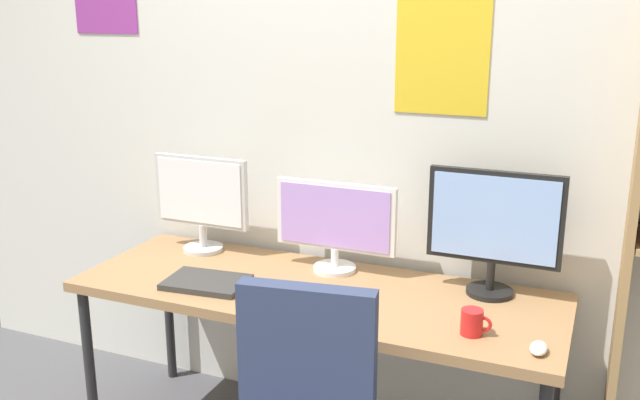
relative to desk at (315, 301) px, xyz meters
name	(u,v)px	position (x,y,z in m)	size (l,w,h in m)	color
wall_back	(353,131)	(0.00, 0.42, 0.62)	(4.33, 0.11, 2.60)	silver
desk	(315,301)	(0.00, 0.00, 0.00)	(1.93, 0.68, 0.74)	#936D47
monitor_left	(201,199)	(-0.65, 0.21, 0.30)	(0.46, 0.18, 0.44)	silver
monitor_center	(335,223)	(0.00, 0.21, 0.27)	(0.52, 0.18, 0.38)	silver
monitor_right	(494,225)	(0.65, 0.21, 0.33)	(0.51, 0.18, 0.49)	black
keyboard_main	(290,308)	(0.00, -0.23, 0.06)	(0.37, 0.13, 0.02)	black
computer_mouse	(539,348)	(0.87, -0.21, 0.07)	(0.06, 0.10, 0.03)	silver
laptop_closed	(207,282)	(-0.41, -0.14, 0.07)	(0.32, 0.22, 0.02)	#2D2D2D
coffee_mug	(473,322)	(0.65, -0.17, 0.10)	(0.11, 0.08, 0.09)	red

